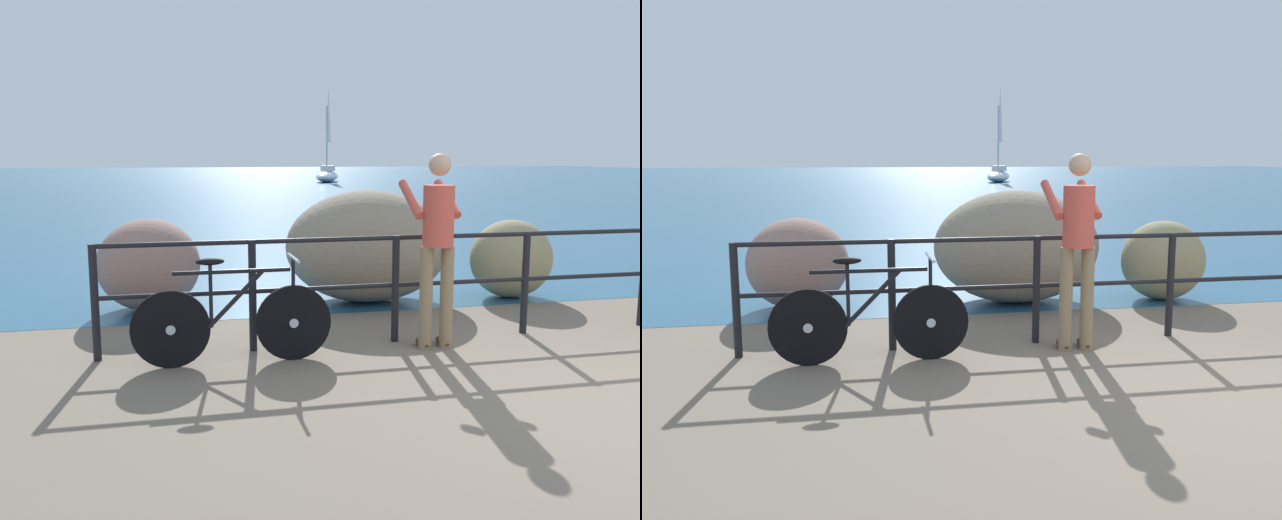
{
  "view_description": "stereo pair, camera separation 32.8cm",
  "coord_description": "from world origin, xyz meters",
  "views": [
    {
      "loc": [
        -3.45,
        -3.76,
        1.77
      ],
      "look_at": [
        -2.0,
        2.53,
        0.75
      ],
      "focal_mm": 37.55,
      "sensor_mm": 36.0,
      "label": 1
    },
    {
      "loc": [
        -3.13,
        -3.82,
        1.77
      ],
      "look_at": [
        -2.0,
        2.53,
        0.75
      ],
      "focal_mm": 37.55,
      "sensor_mm": 36.0,
      "label": 2
    }
  ],
  "objects": [
    {
      "name": "ground_plane",
      "position": [
        0.0,
        20.0,
        -0.05
      ],
      "size": [
        120.0,
        120.0,
        0.1
      ],
      "primitive_type": "cube",
      "color": "#756656"
    },
    {
      "name": "sea_surface",
      "position": [
        0.0,
        48.33,
        0.0
      ],
      "size": [
        120.0,
        90.0,
        0.01
      ],
      "primitive_type": "cube",
      "color": "#285B7F",
      "rests_on": "ground_plane"
    },
    {
      "name": "promenade_railing",
      "position": [
        0.0,
        2.13,
        0.64
      ],
      "size": [
        8.21,
        0.07,
        1.02
      ],
      "color": "black",
      "rests_on": "ground_plane"
    },
    {
      "name": "bicycle",
      "position": [
        -2.92,
        1.78,
        0.39
      ],
      "size": [
        1.7,
        0.48,
        0.92
      ],
      "rotation": [
        0.0,
        0.0,
        -0.0
      ],
      "color": "black",
      "rests_on": "ground_plane"
    },
    {
      "name": "person_at_railing",
      "position": [
        -1.07,
        1.85,
        0.99
      ],
      "size": [
        0.45,
        0.64,
        1.78
      ],
      "rotation": [
        0.0,
        0.0,
        1.56
      ],
      "color": "#8C7251",
      "rests_on": "ground_plane"
    },
    {
      "name": "breakwater_boulder_main",
      "position": [
        -1.08,
        3.92,
        0.67
      ],
      "size": [
        2.01,
        1.52,
        1.35
      ],
      "color": "gray",
      "rests_on": "ground"
    },
    {
      "name": "breakwater_boulder_left",
      "position": [
        -3.66,
        4.03,
        0.52
      ],
      "size": [
        1.17,
        1.2,
        1.05
      ],
      "color": "gray",
      "rests_on": "ground"
    },
    {
      "name": "breakwater_boulder_right",
      "position": [
        0.73,
        3.73,
        0.49
      ],
      "size": [
        1.03,
        0.91,
        0.97
      ],
      "color": "#988D66",
      "rests_on": "ground"
    },
    {
      "name": "sailboat",
      "position": [
        7.03,
        39.37,
        0.71
      ],
      "size": [
        2.86,
        4.57,
        6.16
      ],
      "rotation": [
        0.0,
        0.0,
        4.33
      ],
      "color": "white",
      "rests_on": "sea_surface"
    }
  ]
}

